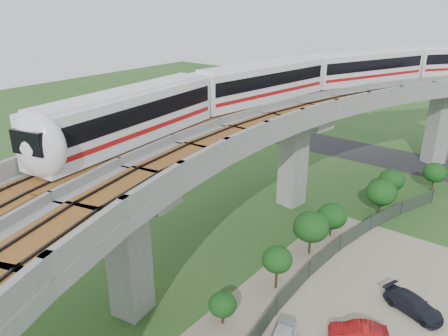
% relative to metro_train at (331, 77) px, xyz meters
% --- Properties ---
extents(ground, '(160.00, 160.00, 0.00)m').
position_rel_metro_train_xyz_m(ground, '(-2.16, -14.60, -12.31)').
color(ground, '#295220').
rests_on(ground, ground).
extents(dirt_lot, '(18.00, 26.00, 0.04)m').
position_rel_metro_train_xyz_m(dirt_lot, '(11.84, -16.60, -12.29)').
color(dirt_lot, gray).
rests_on(dirt_lot, ground).
extents(asphalt_road, '(60.00, 8.00, 0.03)m').
position_rel_metro_train_xyz_m(asphalt_road, '(-2.16, 15.40, -12.29)').
color(asphalt_road, '#232326').
rests_on(asphalt_road, ground).
extents(viaduct, '(19.58, 73.98, 11.40)m').
position_rel_metro_train_xyz_m(viaduct, '(1.68, -14.60, -3.26)').
color(viaduct, '#99968E').
rests_on(viaduct, ground).
extents(metro_train, '(19.52, 59.41, 3.64)m').
position_rel_metro_train_xyz_m(metro_train, '(0.00, 0.00, 0.00)').
color(metro_train, white).
rests_on(metro_train, ground).
extents(fence, '(3.87, 38.73, 1.50)m').
position_rel_metro_train_xyz_m(fence, '(7.59, -14.60, -11.56)').
color(fence, '#2D382D').
rests_on(fence, ground).
extents(tree_0, '(2.44, 2.44, 3.31)m').
position_rel_metro_train_xyz_m(tree_0, '(9.34, 7.47, -10.04)').
color(tree_0, '#382314').
rests_on(tree_0, ground).
extents(tree_1, '(2.57, 2.57, 3.39)m').
position_rel_metro_train_xyz_m(tree_1, '(6.41, 2.50, -10.02)').
color(tree_1, '#382314').
rests_on(tree_1, ground).
extents(tree_2, '(2.84, 2.84, 3.62)m').
position_rel_metro_train_xyz_m(tree_2, '(6.76, -1.38, -9.89)').
color(tree_2, '#382314').
rests_on(tree_2, ground).
extents(tree_3, '(2.58, 2.58, 3.05)m').
position_rel_metro_train_xyz_m(tree_3, '(4.80, -7.80, -10.36)').
color(tree_3, '#382314').
rests_on(tree_3, ground).
extents(tree_4, '(2.87, 2.87, 3.73)m').
position_rel_metro_train_xyz_m(tree_4, '(4.73, -11.55, -9.80)').
color(tree_4, '#382314').
rests_on(tree_4, ground).
extents(tree_5, '(2.18, 2.18, 3.31)m').
position_rel_metro_train_xyz_m(tree_5, '(4.96, -17.07, -9.94)').
color(tree_5, '#382314').
rests_on(tree_5, ground).
extents(tree_6, '(1.82, 1.82, 2.25)m').
position_rel_metro_train_xyz_m(tree_6, '(4.22, -22.33, -10.84)').
color(tree_6, '#382314').
rests_on(tree_6, ground).
extents(car_red, '(3.64, 2.83, 1.16)m').
position_rel_metro_train_xyz_m(car_red, '(11.65, -18.41, -11.69)').
color(car_red, maroon).
rests_on(car_red, dirt_lot).
extents(car_dark, '(4.31, 2.79, 1.16)m').
position_rel_metro_train_xyz_m(car_dark, '(13.50, -13.68, -11.69)').
color(car_dark, black).
rests_on(car_dark, dirt_lot).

